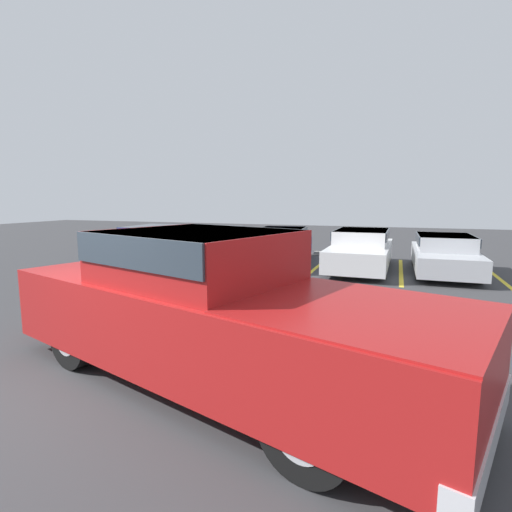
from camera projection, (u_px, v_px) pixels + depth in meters
ground_plane at (85, 385)px, 4.85m from camera, size 60.00×60.00×0.00m
stall_stripe_a at (122, 255)px, 15.97m from camera, size 0.12×4.89×0.01m
stall_stripe_b at (180, 259)px, 15.10m from camera, size 0.12×4.89×0.01m
stall_stripe_c at (245, 262)px, 14.23m from camera, size 0.12×4.89×0.01m
stall_stripe_d at (318, 266)px, 13.37m from camera, size 0.12×4.89×0.01m
stall_stripe_e at (401, 271)px, 12.50m from camera, size 0.12×4.89×0.01m
stall_stripe_f at (497, 277)px, 11.63m from camera, size 0.12×4.89×0.01m
pickup_truck at (217, 308)px, 4.88m from camera, size 6.35×3.81×1.86m
parked_sedan_a at (153, 240)px, 15.64m from camera, size 2.03×4.70×1.20m
parked_sedan_b at (212, 243)px, 14.42m from camera, size 1.78×4.54×1.23m
parked_sedan_c at (281, 245)px, 13.96m from camera, size 2.11×4.50×1.23m
parked_sedan_d at (361, 248)px, 12.77m from camera, size 1.83×4.67×1.27m
parked_sedan_e at (444, 253)px, 12.11m from camera, size 1.73×4.41×1.16m
wheel_stop_curb at (339, 254)px, 15.86m from camera, size 1.98×0.20×0.14m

